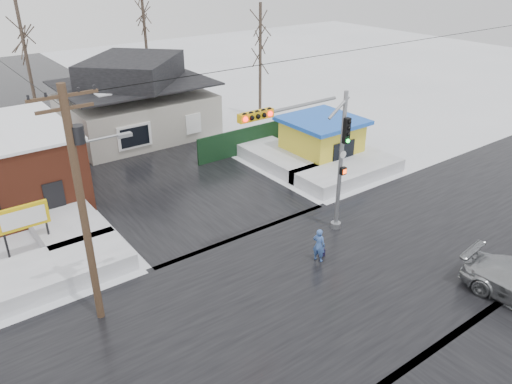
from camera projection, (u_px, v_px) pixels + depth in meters
ground at (318, 285)px, 20.83m from camera, size 120.00×120.00×0.00m
road_ns at (318, 285)px, 20.83m from camera, size 10.00×120.00×0.02m
road_ew at (318, 285)px, 20.83m from camera, size 120.00×10.00×0.02m
snowbank_nw at (46, 274)px, 20.91m from camera, size 7.00×3.00×0.80m
snowbank_ne at (348, 171)px, 30.51m from camera, size 7.00×3.00×0.80m
snowbank_nside_w at (58, 214)px, 25.58m from camera, size 3.00×8.00×0.80m
snowbank_nside_e at (272, 154)px, 33.06m from camera, size 3.00×8.00×0.80m
traffic_signal at (318, 151)px, 22.27m from camera, size 6.05×0.68×7.00m
utility_pole at (83, 197)px, 16.88m from camera, size 3.15×0.44×9.00m
marquee_sign at (23, 219)px, 22.04m from camera, size 2.20×0.21×2.55m
house at (135, 100)px, 36.63m from camera, size 10.40×8.40×5.76m
kiosk at (322, 139)px, 32.47m from camera, size 4.60×4.60×2.88m
fence at (248, 140)px, 34.01m from camera, size 8.00×0.12×1.80m
tree_far_left at (20, 25)px, 33.96m from camera, size 3.00×3.00×10.00m
tree_far_right at (260, 27)px, 38.52m from camera, size 3.00×3.00×9.00m
pedestrian at (319, 245)px, 22.15m from camera, size 0.57×0.68×1.61m
shopping_bag at (322, 253)px, 22.71m from camera, size 0.29×0.15×0.35m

